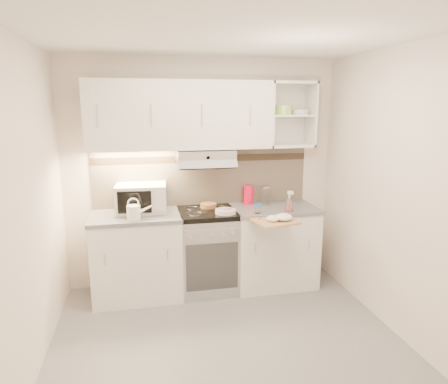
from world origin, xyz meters
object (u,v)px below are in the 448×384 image
Objects in this scene: watering_can at (134,212)px; pink_pitcher at (249,195)px; spray_bottle at (289,203)px; plate_stack at (226,211)px; microwave at (141,198)px; cutting_board at (275,221)px; electric_range at (207,250)px; glass_jar at (266,195)px.

watering_can reaches higher than pink_pitcher.
spray_bottle is at bearing -52.73° from pink_pitcher.
spray_bottle is at bearing -6.10° from plate_stack.
cutting_board is at bearing -19.19° from microwave.
electric_range is 4.39× the size of glass_jar.
watering_can reaches higher than electric_range.
pink_pitcher reaches higher than electric_range.
watering_can is 1.59m from spray_bottle.
microwave is at bearing -178.07° from glass_jar.
pink_pitcher reaches higher than plate_stack.
cutting_board is (0.44, -0.28, -0.05)m from plate_stack.
plate_stack is 0.50m from pink_pitcher.
glass_jar is at bearing 30.15° from plate_stack.
microwave reaches higher than spray_bottle.
plate_stack is at bearing 169.94° from spray_bottle.
cutting_board is at bearing -141.38° from spray_bottle.
pink_pitcher is at bearing 21.36° from electric_range.
glass_jar is (0.53, 0.31, 0.08)m from plate_stack.
microwave reaches higher than plate_stack.
pink_pitcher is at bearing 168.99° from glass_jar.
pink_pitcher is (1.26, 0.39, 0.03)m from watering_can.
watering_can reaches higher than glass_jar.
plate_stack is at bearing -41.11° from electric_range.
watering_can is at bearing 174.89° from spray_bottle.
glass_jar is (0.70, 0.16, 0.55)m from electric_range.
spray_bottle reaches higher than glass_jar.
electric_range is 0.86m from cutting_board.
watering_can reaches higher than cutting_board.
plate_stack reaches higher than cutting_board.
electric_range is 4.22× the size of pink_pitcher.
watering_can is 1.26× the size of glass_jar.
cutting_board is (1.36, -0.24, -0.11)m from watering_can.
cutting_board is at bearing -35.38° from electric_range.
pink_pitcher is (1.19, 0.08, -0.04)m from microwave.
plate_stack is 0.91× the size of spray_bottle.
spray_bottle is at bearing -8.61° from microwave.
plate_stack is 0.62m from glass_jar.
spray_bottle reaches higher than cutting_board.
watering_can is 1.21× the size of pink_pitcher.
pink_pitcher is 1.04× the size of glass_jar.
pink_pitcher is 0.65m from cutting_board.
cutting_board is (-0.23, -0.21, -0.12)m from spray_bottle.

